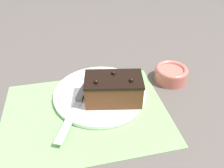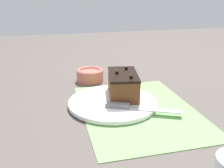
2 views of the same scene
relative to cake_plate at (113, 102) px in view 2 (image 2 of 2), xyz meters
The scene contains 6 objects.
ground_plane 0.09m from the cake_plate, 51.57° to the left, with size 3.00×3.00×0.00m, color #544C47.
placemat_woven 0.09m from the cake_plate, 51.57° to the left, with size 0.46×0.34×0.00m, color #7AB266.
cake_plate is the anchor object (origin of this frame).
chocolate_cake 0.07m from the cake_plate, 128.35° to the left, with size 0.18×0.12×0.09m.
serving_knife 0.08m from the cake_plate, 27.16° to the left, with size 0.11×0.21×0.01m.
small_bowl 0.25m from the cake_plate, behind, with size 0.11×0.11×0.05m.
Camera 2 is at (0.69, -0.25, 0.35)m, focal length 42.00 mm.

